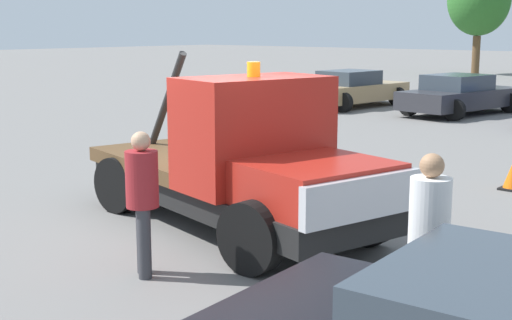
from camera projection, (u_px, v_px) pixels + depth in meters
name	position (u px, v px, depth m)	size (l,w,h in m)	color
ground_plane	(230.00, 226.00, 10.44)	(160.00, 160.00, 0.00)	slate
tow_truck	(243.00, 167.00, 10.00)	(5.71, 3.06, 2.51)	black
person_near_truck	(429.00, 231.00, 6.63)	(0.39, 0.39, 1.74)	#475B84
person_at_hood	(142.00, 194.00, 8.19)	(0.38, 0.38, 1.71)	#38383D
parked_car_tan	(352.00, 89.00, 25.98)	(2.60, 4.82, 1.34)	tan
parked_car_charcoal	(460.00, 95.00, 23.74)	(2.89, 5.01, 1.34)	#2D2D33
tree_left	(479.00, 0.00, 43.35)	(3.78, 3.78, 6.76)	brown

